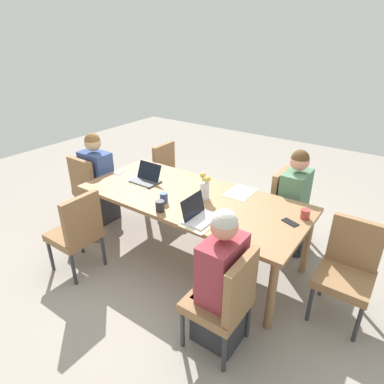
% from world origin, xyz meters
% --- Properties ---
extents(ground_plane, '(10.00, 10.00, 0.00)m').
position_xyz_m(ground_plane, '(0.00, 0.00, 0.00)').
color(ground_plane, gray).
extents(dining_table, '(2.39, 1.06, 0.75)m').
position_xyz_m(dining_table, '(0.00, 0.00, 0.68)').
color(dining_table, olive).
rests_on(dining_table, ground_plane).
extents(chair_far_left_near, '(0.44, 0.44, 0.90)m').
position_xyz_m(chair_far_left_near, '(-0.90, 0.83, 0.50)').
color(chair_far_left_near, olive).
rests_on(chair_far_left_near, ground_plane).
extents(person_far_left_near, '(0.36, 0.40, 1.19)m').
position_xyz_m(person_far_left_near, '(-0.82, 0.77, 0.53)').
color(person_far_left_near, '#2D2D33').
rests_on(person_far_left_near, ground_plane).
extents(chair_near_left_mid, '(0.44, 0.44, 0.90)m').
position_xyz_m(chair_near_left_mid, '(-0.74, -0.86, 0.50)').
color(chair_near_left_mid, olive).
rests_on(chair_near_left_mid, ground_plane).
extents(person_near_left_mid, '(0.36, 0.40, 1.19)m').
position_xyz_m(person_near_left_mid, '(-0.82, -0.80, 0.53)').
color(person_near_left_mid, '#2D2D33').
rests_on(person_near_left_mid, ground_plane).
extents(chair_head_right_left_far, '(0.44, 0.44, 0.90)m').
position_xyz_m(chair_head_right_left_far, '(1.53, 0.11, 0.50)').
color(chair_head_right_left_far, olive).
rests_on(chair_head_right_left_far, ground_plane).
extents(person_head_right_left_far, '(0.40, 0.36, 1.19)m').
position_xyz_m(person_head_right_left_far, '(1.47, 0.04, 0.53)').
color(person_head_right_left_far, '#2D2D33').
rests_on(person_head_right_left_far, ground_plane).
extents(chair_head_left_right_near, '(0.44, 0.44, 0.90)m').
position_xyz_m(chair_head_left_right_near, '(-1.56, -0.09, 0.50)').
color(chair_head_left_right_near, olive).
rests_on(chair_head_left_right_near, ground_plane).
extents(chair_near_right_mid, '(0.44, 0.44, 0.90)m').
position_xyz_m(chair_near_right_mid, '(0.96, -0.84, 0.50)').
color(chair_near_right_mid, olive).
rests_on(chair_near_right_mid, ground_plane).
extents(chair_far_right_far, '(0.44, 0.44, 0.90)m').
position_xyz_m(chair_far_right_far, '(0.79, 0.87, 0.50)').
color(chair_far_right_far, olive).
rests_on(chair_far_right_far, ground_plane).
extents(flower_vase, '(0.11, 0.11, 0.28)m').
position_xyz_m(flower_vase, '(-0.13, -0.04, 0.88)').
color(flower_vase, silver).
rests_on(flower_vase, dining_table).
extents(placemat_far_left_near, '(0.27, 0.37, 0.00)m').
position_xyz_m(placemat_far_left_near, '(-0.37, 0.37, 0.75)').
color(placemat_far_left_near, beige).
rests_on(placemat_far_left_near, dining_table).
extents(placemat_near_left_mid, '(0.27, 0.36, 0.00)m').
position_xyz_m(placemat_near_left_mid, '(-0.37, -0.37, 0.75)').
color(placemat_near_left_mid, beige).
rests_on(placemat_near_left_mid, dining_table).
extents(placemat_head_right_left_far, '(0.36, 0.26, 0.00)m').
position_xyz_m(placemat_head_right_left_far, '(0.69, 0.02, 0.75)').
color(placemat_head_right_left_far, beige).
rests_on(placemat_head_right_left_far, dining_table).
extents(laptop_far_left_near, '(0.22, 0.32, 0.21)m').
position_xyz_m(laptop_far_left_near, '(-0.32, 0.35, 0.79)').
color(laptop_far_left_near, silver).
rests_on(laptop_far_left_near, dining_table).
extents(laptop_head_right_left_far, '(0.32, 0.22, 0.20)m').
position_xyz_m(laptop_head_right_left_far, '(0.64, -0.01, 0.79)').
color(laptop_head_right_left_far, '#38383D').
rests_on(laptop_head_right_left_far, dining_table).
extents(coffee_mug_near_left, '(0.08, 0.08, 0.10)m').
position_xyz_m(coffee_mug_near_left, '(0.15, 0.27, 0.80)').
color(coffee_mug_near_left, '#33477A').
rests_on(coffee_mug_near_left, dining_table).
extents(coffee_mug_near_right, '(0.08, 0.08, 0.09)m').
position_xyz_m(coffee_mug_near_right, '(-1.10, -0.23, 0.79)').
color(coffee_mug_near_right, '#AD3D38').
rests_on(coffee_mug_near_right, dining_table).
extents(coffee_mug_centre_left, '(0.09, 0.09, 0.11)m').
position_xyz_m(coffee_mug_centre_left, '(0.07, 0.43, 0.80)').
color(coffee_mug_centre_left, '#232328').
rests_on(coffee_mug_centre_left, dining_table).
extents(phone_black, '(0.17, 0.12, 0.01)m').
position_xyz_m(phone_black, '(-1.02, -0.08, 0.75)').
color(phone_black, black).
rests_on(phone_black, dining_table).
extents(phone_silver, '(0.12, 0.17, 0.01)m').
position_xyz_m(phone_silver, '(1.10, -0.02, 0.75)').
color(phone_silver, silver).
rests_on(phone_silver, dining_table).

